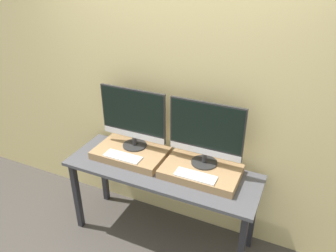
{
  "coord_description": "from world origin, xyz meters",
  "views": [
    {
      "loc": [
        1.01,
        -1.78,
        2.39
      ],
      "look_at": [
        0.0,
        0.42,
        1.12
      ],
      "focal_mm": 35.0,
      "sensor_mm": 36.0,
      "label": 1
    }
  ],
  "objects_px": {
    "monitor_left": "(133,117)",
    "keyboard_right": "(196,176)",
    "monitor_right": "(206,132)",
    "keyboard_left": "(123,156)"
  },
  "relations": [
    {
      "from": "monitor_left",
      "to": "monitor_right",
      "type": "xyz_separation_m",
      "value": [
        0.67,
        0.0,
        0.0
      ]
    },
    {
      "from": "keyboard_right",
      "to": "keyboard_left",
      "type": "bearing_deg",
      "value": 180.0
    },
    {
      "from": "keyboard_left",
      "to": "monitor_right",
      "type": "height_order",
      "value": "monitor_right"
    },
    {
      "from": "monitor_left",
      "to": "monitor_right",
      "type": "bearing_deg",
      "value": 0.0
    },
    {
      "from": "monitor_right",
      "to": "keyboard_right",
      "type": "distance_m",
      "value": 0.36
    },
    {
      "from": "monitor_left",
      "to": "monitor_right",
      "type": "height_order",
      "value": "same"
    },
    {
      "from": "monitor_left",
      "to": "monitor_right",
      "type": "distance_m",
      "value": 0.67
    },
    {
      "from": "monitor_left",
      "to": "keyboard_right",
      "type": "distance_m",
      "value": 0.76
    },
    {
      "from": "monitor_left",
      "to": "keyboard_left",
      "type": "height_order",
      "value": "monitor_left"
    },
    {
      "from": "keyboard_left",
      "to": "monitor_right",
      "type": "bearing_deg",
      "value": 17.12
    }
  ]
}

